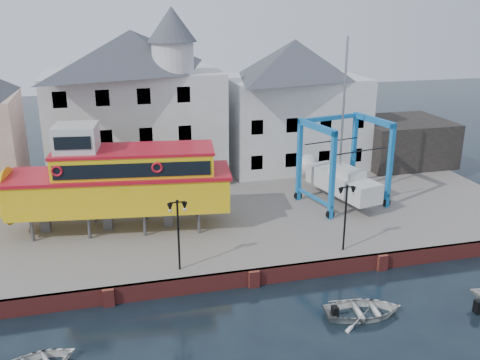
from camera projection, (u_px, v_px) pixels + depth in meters
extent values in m
plane|color=black|center=(253.00, 286.00, 30.35)|extent=(140.00, 140.00, 0.00)
cube|color=slate|center=(214.00, 208.00, 40.28)|extent=(44.00, 22.00, 1.00)
cube|color=maroon|center=(253.00, 277.00, 30.30)|extent=(44.00, 0.25, 1.00)
cube|color=maroon|center=(108.00, 297.00, 28.26)|extent=(0.60, 0.36, 1.00)
cube|color=maroon|center=(254.00, 279.00, 30.14)|extent=(0.60, 0.36, 1.00)
cube|color=maroon|center=(382.00, 262.00, 32.02)|extent=(0.60, 0.36, 1.00)
cube|color=silver|center=(136.00, 126.00, 44.38)|extent=(14.00, 8.00, 9.00)
pyramid|color=#3B3F4C|center=(131.00, 51.00, 42.42)|extent=(14.00, 8.00, 3.20)
cube|color=black|center=(68.00, 179.00, 40.39)|extent=(1.00, 0.08, 1.20)
cube|color=black|center=(109.00, 176.00, 41.09)|extent=(1.00, 0.08, 1.20)
cube|color=black|center=(148.00, 173.00, 41.80)|extent=(1.00, 0.08, 1.20)
cube|color=black|center=(186.00, 170.00, 42.50)|extent=(1.00, 0.08, 1.20)
cube|color=black|center=(64.00, 140.00, 39.42)|extent=(1.00, 0.08, 1.20)
cube|color=black|center=(106.00, 138.00, 40.13)|extent=(1.00, 0.08, 1.20)
cube|color=black|center=(146.00, 135.00, 40.83)|extent=(1.00, 0.08, 1.20)
cube|color=black|center=(185.00, 133.00, 41.54)|extent=(1.00, 0.08, 1.20)
cube|color=black|center=(60.00, 100.00, 38.46)|extent=(1.00, 0.08, 1.20)
cube|color=black|center=(102.00, 98.00, 39.17)|extent=(1.00, 0.08, 1.20)
cube|color=black|center=(144.00, 96.00, 39.87)|extent=(1.00, 0.08, 1.20)
cube|color=black|center=(184.00, 95.00, 40.58)|extent=(1.00, 0.08, 1.20)
cylinder|color=silver|center=(173.00, 58.00, 41.05)|extent=(3.20, 3.20, 2.40)
cone|color=#3B3F4C|center=(172.00, 24.00, 40.25)|extent=(3.80, 3.80, 2.60)
cube|color=silver|center=(293.00, 121.00, 48.29)|extent=(12.00, 8.00, 8.00)
pyramid|color=#3B3F4C|center=(295.00, 58.00, 46.49)|extent=(12.00, 8.00, 3.20)
cube|color=black|center=(257.00, 163.00, 44.37)|extent=(1.00, 0.08, 1.20)
cube|color=black|center=(291.00, 160.00, 45.07)|extent=(1.00, 0.08, 1.20)
cube|color=black|center=(324.00, 158.00, 45.78)|extent=(1.00, 0.08, 1.20)
cube|color=black|center=(356.00, 155.00, 46.48)|extent=(1.00, 0.08, 1.20)
cube|color=black|center=(257.00, 127.00, 43.41)|extent=(1.00, 0.08, 1.20)
cube|color=black|center=(292.00, 125.00, 44.11)|extent=(1.00, 0.08, 1.20)
cube|color=black|center=(326.00, 123.00, 44.82)|extent=(1.00, 0.08, 1.20)
cube|color=black|center=(359.00, 121.00, 45.52)|extent=(1.00, 0.08, 1.20)
cube|color=black|center=(401.00, 141.00, 49.44)|extent=(8.00, 7.00, 4.00)
cylinder|color=black|center=(179.00, 237.00, 29.55)|extent=(0.12, 0.12, 4.00)
cube|color=black|center=(177.00, 202.00, 28.89)|extent=(0.90, 0.06, 0.06)
sphere|color=black|center=(177.00, 201.00, 28.87)|extent=(0.16, 0.16, 0.16)
cone|color=black|center=(170.00, 208.00, 28.88)|extent=(0.32, 0.32, 0.45)
sphere|color=silver|center=(170.00, 211.00, 28.94)|extent=(0.18, 0.18, 0.18)
cone|color=black|center=(185.00, 206.00, 29.07)|extent=(0.32, 0.32, 0.45)
sphere|color=silver|center=(185.00, 209.00, 29.13)|extent=(0.18, 0.18, 0.18)
cylinder|color=black|center=(345.00, 219.00, 31.89)|extent=(0.12, 0.12, 4.00)
cube|color=black|center=(347.00, 187.00, 31.24)|extent=(0.90, 0.06, 0.06)
sphere|color=black|center=(347.00, 186.00, 31.21)|extent=(0.16, 0.16, 0.16)
cone|color=black|center=(341.00, 192.00, 31.23)|extent=(0.32, 0.32, 0.45)
sphere|color=silver|center=(340.00, 195.00, 31.29)|extent=(0.18, 0.18, 0.18)
cone|color=black|center=(353.00, 191.00, 31.42)|extent=(0.32, 0.32, 0.45)
sphere|color=silver|center=(353.00, 194.00, 31.48)|extent=(0.18, 0.18, 0.18)
cylinder|color=#59595E|center=(32.00, 230.00, 33.47)|extent=(0.22, 0.22, 1.49)
cylinder|color=#59595E|center=(42.00, 213.00, 36.09)|extent=(0.22, 0.22, 1.49)
cylinder|color=#59595E|center=(89.00, 227.00, 33.86)|extent=(0.22, 0.22, 1.49)
cylinder|color=#59595E|center=(95.00, 211.00, 36.48)|extent=(0.22, 0.22, 1.49)
cylinder|color=#59595E|center=(145.00, 225.00, 34.25)|extent=(0.22, 0.22, 1.49)
cylinder|color=#59595E|center=(147.00, 209.00, 36.87)|extent=(0.22, 0.22, 1.49)
cylinder|color=#59595E|center=(199.00, 222.00, 34.64)|extent=(0.22, 0.22, 1.49)
cylinder|color=#59595E|center=(197.00, 207.00, 37.26)|extent=(0.22, 0.22, 1.49)
cube|color=#59595E|center=(45.00, 221.00, 34.84)|extent=(0.66, 0.57, 1.49)
cube|color=#59595E|center=(108.00, 218.00, 35.28)|extent=(0.66, 0.57, 1.49)
cube|color=#59595E|center=(168.00, 215.00, 35.73)|extent=(0.66, 0.57, 1.49)
cube|color=#D7BF07|center=(121.00, 191.00, 34.80)|extent=(14.32, 5.59, 2.19)
cube|color=#B31120|center=(120.00, 174.00, 34.42)|extent=(14.64, 5.79, 0.22)
cube|color=#D7BF07|center=(135.00, 163.00, 34.31)|extent=(10.32, 4.67, 1.59)
cube|color=black|center=(133.00, 170.00, 32.67)|extent=(9.48, 1.32, 0.90)
cube|color=black|center=(136.00, 155.00, 35.91)|extent=(9.48, 1.32, 0.90)
cube|color=#B31120|center=(134.00, 150.00, 34.02)|extent=(10.53, 4.80, 0.18)
cube|color=silver|center=(76.00, 139.00, 33.37)|extent=(2.91, 2.91, 1.81)
cube|color=black|center=(72.00, 143.00, 32.10)|extent=(2.16, 0.35, 0.80)
torus|color=#B31120|center=(57.00, 171.00, 32.08)|extent=(0.71, 0.23, 0.70)
torus|color=#B31120|center=(157.00, 168.00, 32.74)|extent=(0.71, 0.23, 0.70)
cube|color=#1257A0|center=(332.00, 176.00, 36.16)|extent=(0.37, 0.37, 6.23)
cylinder|color=black|center=(330.00, 214.00, 37.06)|extent=(0.66, 0.35, 0.62)
cube|color=#1257A0|center=(299.00, 160.00, 39.66)|extent=(0.37, 0.37, 6.23)
cylinder|color=black|center=(298.00, 196.00, 40.56)|extent=(0.66, 0.35, 0.62)
cube|color=#1257A0|center=(390.00, 166.00, 38.29)|extent=(0.37, 0.37, 6.23)
cylinder|color=black|center=(386.00, 203.00, 39.19)|extent=(0.66, 0.35, 0.62)
cube|color=#1257A0|center=(354.00, 152.00, 41.80)|extent=(0.37, 0.37, 6.23)
cylinder|color=black|center=(351.00, 186.00, 42.70)|extent=(0.66, 0.35, 0.62)
cube|color=#1257A0|center=(317.00, 127.00, 36.96)|extent=(1.25, 4.41, 0.44)
cube|color=#1257A0|center=(314.00, 197.00, 38.62)|extent=(1.16, 4.39, 0.19)
cube|color=#1257A0|center=(374.00, 120.00, 39.10)|extent=(1.25, 4.41, 0.44)
cube|color=#1257A0|center=(369.00, 187.00, 40.76)|extent=(1.16, 4.39, 0.19)
cube|color=#1257A0|center=(329.00, 118.00, 39.78)|extent=(5.28, 1.44, 0.31)
cube|color=silver|center=(342.00, 183.00, 39.46)|extent=(3.42, 6.96, 1.42)
cone|color=silver|center=(312.00, 168.00, 42.82)|extent=(2.30, 1.83, 2.05)
cube|color=#59595E|center=(342.00, 196.00, 39.79)|extent=(0.55, 1.61, 0.62)
cube|color=silver|center=(347.00, 172.00, 38.77)|extent=(1.96, 2.91, 0.53)
cylinder|color=#99999E|center=(343.00, 107.00, 38.04)|extent=(0.19, 0.19, 9.79)
cube|color=black|center=(359.00, 151.00, 37.20)|extent=(4.66, 1.13, 0.05)
cube|color=black|center=(332.00, 141.00, 39.92)|extent=(4.66, 1.13, 0.05)
imported|color=silver|center=(363.00, 315.00, 27.56)|extent=(4.36, 3.33, 0.84)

